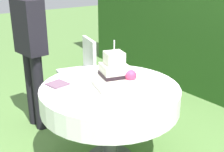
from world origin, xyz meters
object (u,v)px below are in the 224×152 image
object	(u,v)px
cake_table	(110,98)
napkin_stack	(58,84)
wedding_cake	(115,75)
serving_plate_far	(74,92)
serving_plate_right	(159,87)
serving_plate_near	(68,100)
garden_chair	(82,67)
standing_person	(31,46)
serving_plate_left	(133,72)

from	to	relation	value
cake_table	napkin_stack	xyz separation A→B (m)	(-0.30, -0.34, 0.11)
wedding_cake	serving_plate_far	bearing A→B (deg)	-109.44
cake_table	serving_plate_right	size ratio (longest dim) A/B	8.17
wedding_cake	serving_plate_near	world-z (taller)	wedding_cake
cake_table	serving_plate_far	distance (m)	0.34
napkin_stack	serving_plate_far	bearing A→B (deg)	5.15
garden_chair	standing_person	world-z (taller)	standing_person
cake_table	serving_plate_near	world-z (taller)	serving_plate_near
wedding_cake	serving_plate_left	distance (m)	0.43
cake_table	serving_plate_right	bearing A→B (deg)	47.84
serving_plate_right	serving_plate_far	bearing A→B (deg)	-119.03
serving_plate_right	standing_person	world-z (taller)	standing_person
wedding_cake	serving_plate_far	distance (m)	0.37
cake_table	garden_chair	distance (m)	1.15
cake_table	serving_plate_far	size ratio (longest dim) A/B	11.40
serving_plate_right	napkin_stack	distance (m)	0.87
serving_plate_far	garden_chair	size ratio (longest dim) A/B	0.12
serving_plate_far	standing_person	distance (m)	0.96
serving_plate_near	napkin_stack	xyz separation A→B (m)	(-0.34, 0.09, 0.00)
serving_plate_near	garden_chair	world-z (taller)	garden_chair
cake_table	standing_person	xyz separation A→B (m)	(-1.01, -0.27, 0.30)
napkin_stack	cake_table	bearing A→B (deg)	47.89
serving_plate_left	standing_person	size ratio (longest dim) A/B	0.09
serving_plate_far	standing_person	size ratio (longest dim) A/B	0.07
serving_plate_far	garden_chair	bearing A→B (deg)	145.44
wedding_cake	garden_chair	size ratio (longest dim) A/B	0.46
standing_person	serving_plate_far	bearing A→B (deg)	-2.95
wedding_cake	serving_plate_near	distance (m)	0.46
napkin_stack	serving_plate_left	bearing A→B (deg)	77.19
serving_plate_near	serving_plate_far	xyz separation A→B (m)	(-0.10, 0.11, 0.00)
cake_table	napkin_stack	world-z (taller)	napkin_stack
napkin_stack	standing_person	distance (m)	0.73
serving_plate_near	napkin_stack	world-z (taller)	napkin_stack
serving_plate_near	serving_plate_left	bearing A→B (deg)	102.38
serving_plate_right	garden_chair	distance (m)	1.38
cake_table	serving_plate_left	distance (m)	0.42
serving_plate_near	napkin_stack	bearing A→B (deg)	165.09
wedding_cake	serving_plate_right	world-z (taller)	wedding_cake
serving_plate_right	cake_table	bearing A→B (deg)	-132.16
wedding_cake	serving_plate_right	size ratio (longest dim) A/B	2.80
standing_person	cake_table	bearing A→B (deg)	14.87
serving_plate_left	garden_chair	distance (m)	0.97
wedding_cake	standing_person	size ratio (longest dim) A/B	0.26
cake_table	garden_chair	bearing A→B (deg)	160.49
serving_plate_far	napkin_stack	distance (m)	0.24
garden_chair	serving_plate_near	bearing A→B (deg)	-35.92
serving_plate_left	serving_plate_right	world-z (taller)	same
serving_plate_far	garden_chair	world-z (taller)	garden_chair
garden_chair	standing_person	size ratio (longest dim) A/B	0.56
standing_person	serving_plate_near	bearing A→B (deg)	-8.75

